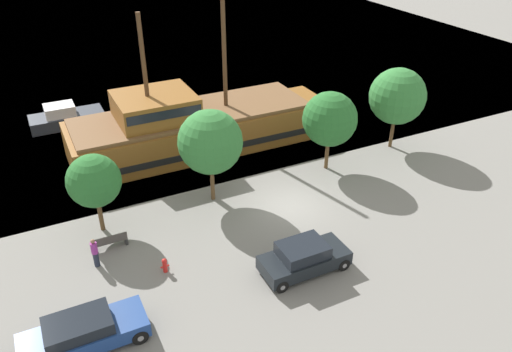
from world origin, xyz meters
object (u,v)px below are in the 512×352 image
(pedestrian_walking_near, at_px, (95,253))
(fire_hydrant, at_px, (165,265))
(moored_boat_dockside, at_px, (66,117))
(pirate_ship, at_px, (191,126))
(parked_car_curb_front, at_px, (304,258))
(bench_promenade_east, at_px, (110,241))
(parked_car_curb_mid, at_px, (83,333))

(pedestrian_walking_near, bearing_deg, fire_hydrant, -33.58)
(pedestrian_walking_near, bearing_deg, moored_boat_dockside, 86.32)
(pirate_ship, distance_m, parked_car_curb_front, 14.65)
(moored_boat_dockside, xyz_separation_m, pedestrian_walking_near, (-1.14, -17.67, 0.16))
(bench_promenade_east, bearing_deg, pirate_ship, 49.36)
(moored_boat_dockside, distance_m, pedestrian_walking_near, 17.71)
(pirate_ship, xyz_separation_m, moored_boat_dockside, (-7.37, 7.76, -0.97))
(pirate_ship, distance_m, parked_car_curb_mid, 17.71)
(parked_car_curb_mid, bearing_deg, moored_boat_dockside, 83.58)
(moored_boat_dockside, relative_size, bench_promenade_east, 3.16)
(pirate_ship, distance_m, bench_promenade_east, 11.74)
(parked_car_curb_front, height_order, pedestrian_walking_near, pedestrian_walking_near)
(bench_promenade_east, height_order, pedestrian_walking_near, pedestrian_walking_near)
(pirate_ship, relative_size, fire_hydrant, 23.55)
(parked_car_curb_front, bearing_deg, fire_hydrant, 154.69)
(pirate_ship, relative_size, parked_car_curb_front, 4.22)
(pirate_ship, height_order, moored_boat_dockside, pirate_ship)
(parked_car_curb_mid, height_order, bench_promenade_east, parked_car_curb_mid)
(moored_boat_dockside, bearing_deg, bench_promenade_east, -90.83)
(bench_promenade_east, relative_size, pedestrian_walking_near, 1.08)
(bench_promenade_east, bearing_deg, fire_hydrant, -56.40)
(fire_hydrant, bearing_deg, bench_promenade_east, 123.60)
(pirate_ship, relative_size, bench_promenade_east, 10.53)
(fire_hydrant, relative_size, bench_promenade_east, 0.45)
(parked_car_curb_mid, height_order, fire_hydrant, parked_car_curb_mid)
(pirate_ship, height_order, pedestrian_walking_near, pirate_ship)
(parked_car_curb_mid, distance_m, fire_hydrant, 5.12)
(bench_promenade_east, bearing_deg, parked_car_curb_mid, -111.49)
(moored_boat_dockside, relative_size, parked_car_curb_front, 1.27)
(pirate_ship, height_order, parked_car_curb_front, pirate_ship)
(parked_car_curb_mid, xyz_separation_m, pedestrian_walking_near, (1.39, 4.76, 0.07))
(moored_boat_dockside, bearing_deg, pedestrian_walking_near, -93.68)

